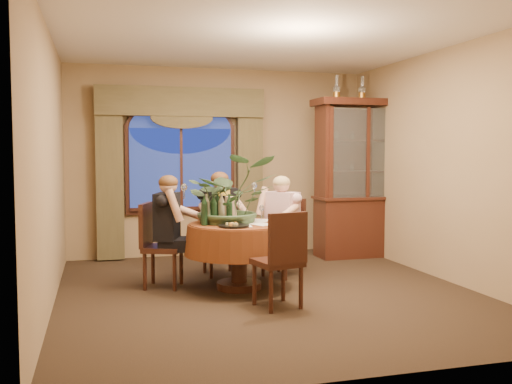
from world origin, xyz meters
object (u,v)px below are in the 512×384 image
object	(u,v)px
chair_back_right	(221,237)
wine_bottle_5	(217,208)
olive_bowl	(244,221)
person_scarf	(219,224)
wine_bottle_0	(229,210)
oil_lamp_center	(362,88)
chair_right	(282,238)
person_pink	(282,226)
chair_front_left	(277,260)
wine_bottle_2	(206,209)
wine_bottle_1	(221,209)
centerpiece_plant	(231,166)
wine_bottle_3	(204,210)
dining_table	(239,256)
oil_lamp_left	(337,87)
chair_back	(163,246)
stoneware_vase	(230,210)
wine_bottle_4	(214,210)
china_cabinet	(361,178)
person_back	(167,231)
oil_lamp_right	(387,89)

from	to	relation	value
chair_back_right	wine_bottle_5	bearing A→B (deg)	71.65
chair_back_right	olive_bowl	distance (m)	0.89
person_scarf	wine_bottle_0	size ratio (longest dim) A/B	3.98
oil_lamp_center	chair_right	distance (m)	2.74
chair_back_right	wine_bottle_0	bearing A→B (deg)	81.26
person_pink	person_scarf	bearing A→B (deg)	33.38
chair_front_left	wine_bottle_2	xyz separation A→B (m)	(-0.54, 0.96, 0.44)
olive_bowl	wine_bottle_1	world-z (taller)	wine_bottle_1
centerpiece_plant	wine_bottle_5	world-z (taller)	centerpiece_plant
wine_bottle_0	wine_bottle_3	distance (m)	0.29
dining_table	chair_back_right	distance (m)	0.79
oil_lamp_left	wine_bottle_1	bearing A→B (deg)	-144.43
chair_back	wine_bottle_2	xyz separation A→B (m)	(0.47, -0.20, 0.44)
wine_bottle_2	wine_bottle_5	size ratio (longest dim) A/B	1.00
person_scarf	stoneware_vase	bearing A→B (deg)	83.67
wine_bottle_4	chair_back	bearing A→B (deg)	146.20
dining_table	person_pink	size ratio (longest dim) A/B	0.98
oil_lamp_left	chair_right	xyz separation A→B (m)	(-1.15, -1.00, -2.01)
chair_right	wine_bottle_4	world-z (taller)	wine_bottle_4
chair_front_left	wine_bottle_1	world-z (taller)	wine_bottle_1
oil_lamp_center	china_cabinet	bearing A→B (deg)	0.00
chair_back_right	wine_bottle_2	distance (m)	0.85
oil_lamp_center	wine_bottle_1	size ratio (longest dim) A/B	1.03
person_back	chair_right	bearing A→B (deg)	118.88
centerpiece_plant	wine_bottle_3	bearing A→B (deg)	-148.44
wine_bottle_4	stoneware_vase	bearing A→B (deg)	29.07
oil_lamp_left	wine_bottle_2	world-z (taller)	oil_lamp_left
china_cabinet	olive_bowl	distance (m)	2.73
chair_front_left	centerpiece_plant	world-z (taller)	centerpiece_plant
oil_lamp_center	chair_back	size ratio (longest dim) A/B	0.35
china_cabinet	wine_bottle_0	xyz separation A→B (m)	(-2.37, -1.58, -0.25)
china_cabinet	wine_bottle_5	bearing A→B (deg)	-150.68
wine_bottle_0	wine_bottle_2	xyz separation A→B (m)	(-0.22, 0.18, 0.00)
dining_table	chair_right	bearing A→B (deg)	36.91
wine_bottle_0	oil_lamp_right	bearing A→B (deg)	29.68
oil_lamp_center	wine_bottle_4	world-z (taller)	oil_lamp_center
stoneware_vase	wine_bottle_2	size ratio (longest dim) A/B	0.91
chair_front_left	wine_bottle_1	bearing A→B (deg)	99.81
centerpiece_plant	wine_bottle_5	size ratio (longest dim) A/B	3.49
oil_lamp_left	wine_bottle_1	distance (m)	2.95
wine_bottle_0	person_back	bearing A→B (deg)	152.11
chair_back_right	wine_bottle_1	world-z (taller)	wine_bottle_1
dining_table	centerpiece_plant	xyz separation A→B (m)	(-0.06, 0.13, 1.02)
wine_bottle_5	chair_front_left	bearing A→B (deg)	-67.34
oil_lamp_right	wine_bottle_3	bearing A→B (deg)	-152.38
chair_back	wine_bottle_0	distance (m)	0.90
china_cabinet	centerpiece_plant	world-z (taller)	china_cabinet
chair_front_left	wine_bottle_0	world-z (taller)	wine_bottle_0
wine_bottle_3	person_back	bearing A→B (deg)	135.08
chair_right	wine_bottle_5	distance (m)	1.07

